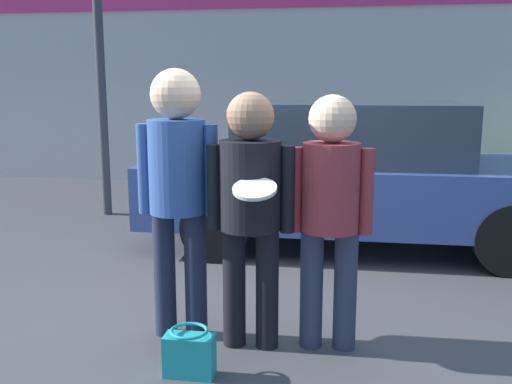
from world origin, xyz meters
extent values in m
plane|color=#3F3F42|center=(0.00, 0.00, 0.00)|extent=(56.00, 56.00, 0.00)
cube|color=beige|center=(0.00, 5.95, 1.62)|extent=(24.00, 0.18, 3.25)
cylinder|color=#1E2338|center=(-0.49, -0.26, 0.44)|extent=(0.15, 0.15, 0.87)
cylinder|color=#1E2338|center=(-0.27, -0.26, 0.44)|extent=(0.15, 0.15, 0.87)
cylinder|color=#2D4C8C|center=(-0.38, -0.26, 1.18)|extent=(0.38, 0.38, 0.62)
cylinder|color=#2D4C8C|center=(-0.61, -0.26, 1.16)|extent=(0.09, 0.09, 0.60)
cylinder|color=#2D4C8C|center=(-0.15, -0.26, 1.16)|extent=(0.09, 0.09, 0.60)
sphere|color=#DBB28E|center=(-0.38, -0.26, 1.66)|extent=(0.33, 0.33, 0.33)
cylinder|color=black|center=(0.02, -0.35, 0.40)|extent=(0.15, 0.15, 0.80)
cylinder|color=black|center=(0.24, -0.35, 0.40)|extent=(0.15, 0.15, 0.80)
cylinder|color=black|center=(0.13, -0.35, 1.09)|extent=(0.39, 0.39, 0.57)
cylinder|color=black|center=(-0.11, -0.35, 1.07)|extent=(0.09, 0.09, 0.55)
cylinder|color=black|center=(0.37, -0.35, 1.07)|extent=(0.09, 0.09, 0.55)
sphere|color=#8C664C|center=(0.13, -0.35, 1.52)|extent=(0.30, 0.30, 0.30)
cylinder|color=silver|center=(0.20, -0.62, 1.12)|extent=(0.26, 0.26, 0.10)
cylinder|color=#2D3347|center=(0.52, -0.28, 0.40)|extent=(0.15, 0.15, 0.80)
cylinder|color=#2D3347|center=(0.74, -0.28, 0.40)|extent=(0.15, 0.15, 0.80)
cylinder|color=maroon|center=(0.63, -0.28, 1.08)|extent=(0.37, 0.37, 0.56)
cylinder|color=maroon|center=(0.41, -0.28, 1.06)|extent=(0.09, 0.09, 0.55)
cylinder|color=maroon|center=(0.86, -0.28, 1.06)|extent=(0.09, 0.09, 0.55)
sphere|color=#DBB28E|center=(0.63, -0.28, 1.51)|extent=(0.30, 0.30, 0.30)
cube|color=#334784|center=(0.85, 2.26, 0.60)|extent=(4.42, 1.86, 0.63)
cube|color=#28333D|center=(0.76, 2.26, 1.22)|extent=(2.30, 1.60, 0.61)
cylinder|color=black|center=(2.22, 3.09, 0.33)|extent=(0.67, 0.22, 0.67)
cylinder|color=black|center=(2.22, 1.42, 0.33)|extent=(0.67, 0.22, 0.67)
cylinder|color=black|center=(-0.52, 3.09, 0.33)|extent=(0.67, 0.22, 0.67)
cylinder|color=black|center=(-0.52, 1.42, 0.33)|extent=(0.67, 0.22, 0.67)
cube|color=teal|center=(-0.17, -0.80, 0.13)|extent=(0.30, 0.14, 0.25)
torus|color=teal|center=(-0.17, -0.80, 0.28)|extent=(0.23, 0.23, 0.02)
camera|label=1|loc=(0.71, -3.85, 1.72)|focal=40.00mm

